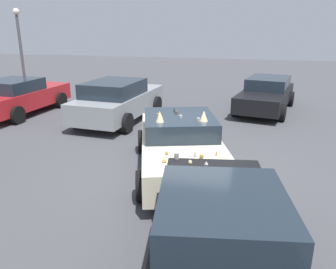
{
  "coord_description": "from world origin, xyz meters",
  "views": [
    {
      "loc": [
        -7.34,
        -1.54,
        3.33
      ],
      "look_at": [
        0.0,
        0.3,
        0.9
      ],
      "focal_mm": 36.12,
      "sensor_mm": 36.0,
      "label": 1
    }
  ],
  "objects_px": {
    "parked_sedan_behind_left": "(118,100)",
    "lot_lamp_post": "(21,47)",
    "parked_sedan_near_right": "(19,96)",
    "parked_sedan_row_back_far": "(266,94)",
    "parked_sedan_behind_right": "(219,233)",
    "art_car_decorated": "(180,144)"
  },
  "relations": [
    {
      "from": "parked_sedan_near_right",
      "to": "lot_lamp_post",
      "type": "bearing_deg",
      "value": 32.65
    },
    {
      "from": "art_car_decorated",
      "to": "parked_sedan_behind_right",
      "type": "height_order",
      "value": "art_car_decorated"
    },
    {
      "from": "parked_sedan_row_back_far",
      "to": "parked_sedan_behind_right",
      "type": "relative_size",
      "value": 1.11
    },
    {
      "from": "art_car_decorated",
      "to": "parked_sedan_behind_right",
      "type": "bearing_deg",
      "value": 2.48
    },
    {
      "from": "parked_sedan_behind_left",
      "to": "lot_lamp_post",
      "type": "distance_m",
      "value": 5.89
    },
    {
      "from": "parked_sedan_behind_right",
      "to": "parked_sedan_row_back_far",
      "type": "bearing_deg",
      "value": -14.32
    },
    {
      "from": "parked_sedan_row_back_far",
      "to": "parked_sedan_behind_right",
      "type": "bearing_deg",
      "value": 6.29
    },
    {
      "from": "parked_sedan_behind_right",
      "to": "lot_lamp_post",
      "type": "relative_size",
      "value": 1.05
    },
    {
      "from": "art_car_decorated",
      "to": "lot_lamp_post",
      "type": "relative_size",
      "value": 1.17
    },
    {
      "from": "parked_sedan_near_right",
      "to": "parked_sedan_behind_left",
      "type": "height_order",
      "value": "parked_sedan_behind_left"
    },
    {
      "from": "art_car_decorated",
      "to": "parked_sedan_behind_left",
      "type": "height_order",
      "value": "art_car_decorated"
    },
    {
      "from": "art_car_decorated",
      "to": "parked_sedan_row_back_far",
      "type": "distance_m",
      "value": 7.2
    },
    {
      "from": "art_car_decorated",
      "to": "parked_sedan_row_back_far",
      "type": "xyz_separation_m",
      "value": [
        6.88,
        -2.13,
        0.01
      ]
    },
    {
      "from": "art_car_decorated",
      "to": "parked_sedan_row_back_far",
      "type": "bearing_deg",
      "value": 144.84
    },
    {
      "from": "lot_lamp_post",
      "to": "parked_sedan_behind_left",
      "type": "bearing_deg",
      "value": -110.23
    },
    {
      "from": "parked_sedan_near_right",
      "to": "lot_lamp_post",
      "type": "distance_m",
      "value": 2.85
    },
    {
      "from": "parked_sedan_near_right",
      "to": "lot_lamp_post",
      "type": "xyz_separation_m",
      "value": [
        1.94,
        1.1,
        1.77
      ]
    },
    {
      "from": "lot_lamp_post",
      "to": "art_car_decorated",
      "type": "bearing_deg",
      "value": -124.73
    },
    {
      "from": "art_car_decorated",
      "to": "lot_lamp_post",
      "type": "height_order",
      "value": "lot_lamp_post"
    },
    {
      "from": "parked_sedan_row_back_far",
      "to": "parked_sedan_behind_right",
      "type": "height_order",
      "value": "parked_sedan_behind_right"
    },
    {
      "from": "parked_sedan_near_right",
      "to": "art_car_decorated",
      "type": "bearing_deg",
      "value": -114.99
    },
    {
      "from": "parked_sedan_row_back_far",
      "to": "parked_sedan_behind_right",
      "type": "xyz_separation_m",
      "value": [
        -10.3,
        0.86,
        0.01
      ]
    }
  ]
}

